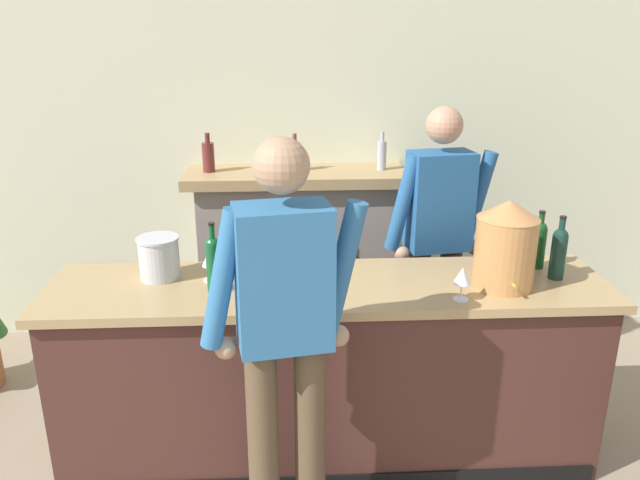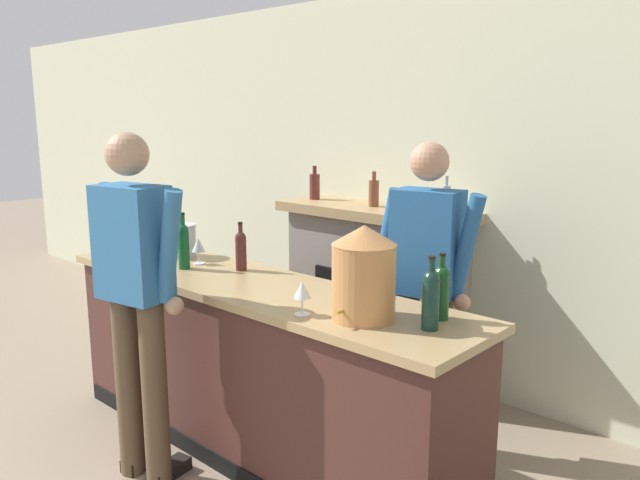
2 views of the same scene
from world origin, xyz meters
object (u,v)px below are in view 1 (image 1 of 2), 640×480
Objects in this scene: wine_glass_mid_counter at (462,277)px; wine_bottle_cabernet_heavy at (539,242)px; person_bartender at (437,240)px; wine_bottle_burgundy_dark at (213,262)px; fireplace_stone at (297,258)px; copper_dispenser at (506,244)px; ice_bucket_steel at (159,258)px; wine_bottle_merlot_tall at (275,250)px; wine_bottle_chardonnay_pale at (559,251)px; wine_glass_by_dispenser at (210,259)px; person_customer at (285,339)px.

wine_bottle_cabernet_heavy is at bearing 37.08° from wine_glass_mid_counter.
person_bartender is 5.17× the size of wine_bottle_burgundy_dark.
fireplace_stone reaches higher than copper_dispenser.
fireplace_stone is 1.73m from wine_bottle_cabernet_heavy.
wine_bottle_cabernet_heavy is (1.63, 0.22, -0.01)m from wine_bottle_burgundy_dark.
fireplace_stone is 7.17× the size of ice_bucket_steel.
wine_bottle_merlot_tall is at bearing -179.45° from wine_bottle_cabernet_heavy.
wine_bottle_chardonnay_pale reaches higher than wine_bottle_cabernet_heavy.
wine_bottle_burgundy_dark is at bearing -177.67° from wine_bottle_chardonnay_pale.
wine_bottle_chardonnay_pale is (0.44, -0.65, 0.16)m from person_bartender.
wine_bottle_chardonnay_pale is (1.26, -1.26, 0.49)m from fireplace_stone.
fireplace_stone reaches higher than wine_glass_by_dispenser.
fireplace_stone is 1.75m from copper_dispenser.
fireplace_stone is at bearing 87.54° from person_customer.
fireplace_stone is 1.48m from wine_bottle_burgundy_dark.
wine_bottle_burgundy_dark is at bearing 122.03° from person_customer.
wine_bottle_merlot_tall is 0.93m from wine_glass_mid_counter.
wine_glass_mid_counter is at bearing -157.08° from wine_bottle_chardonnay_pale.
copper_dispenser is at bearing -0.53° from wine_bottle_burgundy_dark.
wine_bottle_merlot_tall is (-0.95, -0.51, 0.15)m from person_bartender.
person_bartender is 0.80m from wine_bottle_chardonnay_pale.
wine_bottle_burgundy_dark is 1.65m from wine_bottle_cabernet_heavy.
fireplace_stone is 0.87× the size of person_bartender.
wine_bottle_cabernet_heavy reaches higher than wine_glass_by_dispenser.
wine_glass_mid_counter is (-0.24, -0.15, -0.10)m from copper_dispenser.
wine_bottle_burgundy_dark reaches higher than wine_bottle_merlot_tall.
person_customer is 0.94m from ice_bucket_steel.
ice_bucket_steel is (-0.62, 0.71, 0.09)m from person_customer.
wine_bottle_cabernet_heavy is at bearing 7.58° from wine_bottle_burgundy_dark.
person_customer is 0.74m from wine_bottle_merlot_tall.
person_customer is 4.23× the size of copper_dispenser.
ice_bucket_steel reaches higher than wine_glass_by_dispenser.
wine_bottle_burgundy_dark reaches higher than wine_glass_by_dispenser.
copper_dispenser is at bearing -138.40° from wine_bottle_cabernet_heavy.
person_bartender is at bearing 24.74° from wine_glass_by_dispenser.
person_bartender reaches higher than wine_bottle_burgundy_dark.
wine_bottle_chardonnay_pale is (1.39, -0.14, 0.02)m from wine_bottle_merlot_tall.
person_bartender is at bearing 28.17° from wine_bottle_merlot_tall.
person_customer is at bearing -156.18° from wine_bottle_chardonnay_pale.
ice_bucket_steel is 0.26m from wine_glass_by_dispenser.
wine_bottle_burgundy_dark is at bearing -172.42° from wine_bottle_cabernet_heavy.
wine_bottle_merlot_tall is 0.32m from wine_glass_by_dispenser.
fireplace_stone is 3.54× the size of copper_dispenser.
wine_bottle_chardonnay_pale is (0.04, -0.15, 0.01)m from wine_bottle_cabernet_heavy.
wine_bottle_merlot_tall is at bearing 174.41° from wine_bottle_chardonnay_pale.
copper_dispenser is (1.04, 0.51, 0.20)m from person_customer.
wine_bottle_chardonnay_pale is at bearing -2.12° from wine_glass_by_dispenser.
wine_glass_by_dispenser is at bearing 118.81° from person_customer.
copper_dispenser reaches higher than wine_bottle_cabernet_heavy.
fireplace_stone is 1.23m from wine_bottle_merlot_tall.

